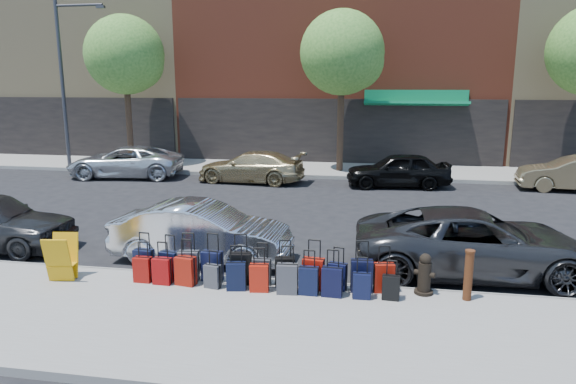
% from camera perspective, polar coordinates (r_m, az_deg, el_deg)
% --- Properties ---
extents(ground, '(120.00, 120.00, 0.00)m').
position_cam_1_polar(ground, '(15.19, 1.14, -3.97)').
color(ground, black).
rests_on(ground, ground).
extents(sidewalk_near, '(60.00, 4.00, 0.15)m').
position_cam_1_polar(sidewalk_near, '(9.20, -5.24, -14.56)').
color(sidewalk_near, gray).
rests_on(sidewalk_near, ground).
extents(sidewalk_far, '(60.00, 4.00, 0.15)m').
position_cam_1_polar(sidewalk_far, '(24.87, 4.66, 2.48)').
color(sidewalk_far, gray).
rests_on(sidewalk_far, ground).
extents(curb_near, '(60.00, 0.08, 0.15)m').
position_cam_1_polar(curb_near, '(10.99, -2.47, -9.95)').
color(curb_near, gray).
rests_on(curb_near, ground).
extents(curb_far, '(60.00, 0.08, 0.15)m').
position_cam_1_polar(curb_far, '(22.89, 4.19, 1.65)').
color(curb_far, gray).
rests_on(curb_far, ground).
extents(building_left, '(15.00, 12.12, 16.00)m').
position_cam_1_polar(building_left, '(37.37, -20.27, 17.15)').
color(building_left, tan).
rests_on(building_left, ground).
extents(tree_left, '(3.80, 3.80, 7.27)m').
position_cam_1_polar(tree_left, '(26.83, -17.39, 14.12)').
color(tree_left, black).
rests_on(tree_left, sidewalk_far).
extents(tree_center, '(3.80, 3.80, 7.27)m').
position_cam_1_polar(tree_center, '(24.01, 6.35, 14.89)').
color(tree_center, black).
rests_on(tree_center, sidewalk_far).
extents(streetlight, '(2.59, 0.18, 8.00)m').
position_cam_1_polar(streetlight, '(27.66, -23.51, 12.05)').
color(streetlight, '#333338').
rests_on(streetlight, sidewalk_far).
extents(suitcase_front_0, '(0.42, 0.25, 0.96)m').
position_cam_1_polar(suitcase_front_0, '(11.38, -15.70, -7.60)').
color(suitcase_front_0, black).
rests_on(suitcase_front_0, sidewalk_near).
extents(suitcase_front_1, '(0.42, 0.28, 0.94)m').
position_cam_1_polar(suitcase_front_1, '(11.15, -13.04, -7.89)').
color(suitcase_front_1, black).
rests_on(suitcase_front_1, sidewalk_near).
extents(suitcase_front_2, '(0.45, 0.29, 1.01)m').
position_cam_1_polar(suitcase_front_2, '(10.96, -10.98, -8.03)').
color(suitcase_front_2, '#3D3D42').
rests_on(suitcase_front_2, sidewalk_near).
extents(suitcase_front_3, '(0.44, 0.27, 1.01)m').
position_cam_1_polar(suitcase_front_3, '(10.86, -8.42, -8.13)').
color(suitcase_front_3, black).
rests_on(suitcase_front_3, sidewalk_near).
extents(suitcase_front_4, '(0.46, 0.30, 1.05)m').
position_cam_1_polar(suitcase_front_4, '(10.64, -5.27, -8.43)').
color(suitcase_front_4, black).
rests_on(suitcase_front_4, sidewalk_near).
extents(suitcase_front_5, '(0.37, 0.22, 0.87)m').
position_cam_1_polar(suitcase_front_5, '(10.60, -2.90, -8.79)').
color(suitcase_front_5, '#333338').
rests_on(suitcase_front_5, sidewalk_near).
extents(suitcase_front_6, '(0.42, 0.28, 0.95)m').
position_cam_1_polar(suitcase_front_6, '(10.51, -0.34, -8.81)').
color(suitcase_front_6, black).
rests_on(suitcase_front_6, sidewalk_near).
extents(suitcase_front_7, '(0.44, 0.28, 1.01)m').
position_cam_1_polar(suitcase_front_7, '(10.35, 2.83, -9.05)').
color(suitcase_front_7, '#981309').
rests_on(suitcase_front_7, sidewalk_near).
extents(suitcase_front_8, '(0.39, 0.26, 0.87)m').
position_cam_1_polar(suitcase_front_8, '(10.38, 5.52, -9.29)').
color(suitcase_front_8, black).
rests_on(suitcase_front_8, sidewalk_near).
extents(suitcase_front_9, '(0.45, 0.27, 1.03)m').
position_cam_1_polar(suitcase_front_9, '(10.33, 8.18, -9.18)').
color(suitcase_front_9, black).
rests_on(suitcase_front_9, sidewalk_near).
extents(suitcase_front_10, '(0.42, 0.28, 0.93)m').
position_cam_1_polar(suitcase_front_10, '(10.38, 10.62, -9.33)').
color(suitcase_front_10, maroon).
rests_on(suitcase_front_10, sidewalk_near).
extents(suitcase_back_0, '(0.36, 0.21, 0.85)m').
position_cam_1_polar(suitcase_back_0, '(11.12, -15.83, -8.27)').
color(suitcase_back_0, maroon).
rests_on(suitcase_back_0, sidewalk_near).
extents(suitcase_back_1, '(0.38, 0.23, 0.88)m').
position_cam_1_polar(suitcase_back_1, '(10.91, -13.79, -8.51)').
color(suitcase_back_1, maroon).
rests_on(suitcase_back_1, sidewalk_near).
extents(suitcase_back_2, '(0.43, 0.29, 0.95)m').
position_cam_1_polar(suitcase_back_2, '(10.75, -11.31, -8.58)').
color(suitcase_back_2, maroon).
rests_on(suitcase_back_2, sidewalk_near).
extents(suitcase_back_3, '(0.35, 0.24, 0.77)m').
position_cam_1_polar(suitcase_back_3, '(10.54, -8.39, -9.23)').
color(suitcase_back_3, '#38383D').
rests_on(suitcase_back_3, sidewalk_near).
extents(suitcase_back_4, '(0.41, 0.28, 0.91)m').
position_cam_1_polar(suitcase_back_4, '(10.36, -5.77, -9.27)').
color(suitcase_back_4, black).
rests_on(suitcase_back_4, sidewalk_near).
extents(suitcase_back_5, '(0.40, 0.26, 0.88)m').
position_cam_1_polar(suitcase_back_5, '(10.26, -3.22, -9.49)').
color(suitcase_back_5, '#A8180A').
rests_on(suitcase_back_5, sidewalk_near).
extents(suitcase_back_6, '(0.42, 0.26, 0.96)m').
position_cam_1_polar(suitcase_back_6, '(10.14, -0.09, -9.61)').
color(suitcase_back_6, '#38383D').
rests_on(suitcase_back_6, sidewalk_near).
extents(suitcase_back_7, '(0.38, 0.22, 0.89)m').
position_cam_1_polar(suitcase_back_7, '(10.11, 2.31, -9.81)').
color(suitcase_back_7, black).
rests_on(suitcase_back_7, sidewalk_near).
extents(suitcase_back_8, '(0.40, 0.24, 0.92)m').
position_cam_1_polar(suitcase_back_8, '(10.06, 4.92, -9.90)').
color(suitcase_back_8, black).
rests_on(suitcase_back_8, sidewalk_near).
extents(suitcase_back_9, '(0.34, 0.21, 0.81)m').
position_cam_1_polar(suitcase_back_9, '(10.03, 8.19, -10.26)').
color(suitcase_back_9, black).
rests_on(suitcase_back_9, sidewalk_near).
extents(suitcase_back_10, '(0.33, 0.21, 0.77)m').
position_cam_1_polar(suitcase_back_10, '(10.08, 11.36, -10.35)').
color(suitcase_back_10, black).
rests_on(suitcase_back_10, sidewalk_near).
extents(fire_hydrant, '(0.41, 0.37, 0.82)m').
position_cam_1_polar(fire_hydrant, '(10.44, 14.93, -8.92)').
color(fire_hydrant, black).
rests_on(fire_hydrant, sidewalk_near).
extents(bollard, '(0.18, 0.18, 0.98)m').
position_cam_1_polar(bollard, '(10.35, 19.41, -8.63)').
color(bollard, '#38190C').
rests_on(bollard, sidewalk_near).
extents(display_rack, '(0.61, 0.66, 0.95)m').
position_cam_1_polar(display_rack, '(11.72, -23.84, -6.74)').
color(display_rack, orange).
rests_on(display_rack, sidewalk_near).
extents(car_near_1, '(4.27, 1.57, 1.40)m').
position_cam_1_polar(car_near_1, '(12.43, -9.55, -4.44)').
color(car_near_1, silver).
rests_on(car_near_1, ground).
extents(car_near_2, '(5.35, 2.67, 1.45)m').
position_cam_1_polar(car_near_2, '(12.12, 20.07, -5.32)').
color(car_near_2, '#313134').
rests_on(car_near_2, ground).
extents(car_far_0, '(5.32, 2.95, 1.41)m').
position_cam_1_polar(car_far_0, '(24.29, -17.64, 3.22)').
color(car_far_0, silver).
rests_on(car_far_0, ground).
extents(car_far_1, '(4.74, 2.26, 1.33)m').
position_cam_1_polar(car_far_1, '(22.03, -4.14, 2.81)').
color(car_far_1, tan).
rests_on(car_far_1, ground).
extents(car_far_2, '(4.33, 2.12, 1.42)m').
position_cam_1_polar(car_far_2, '(21.40, 12.13, 2.41)').
color(car_far_2, black).
rests_on(car_far_2, ground).
extents(car_far_3, '(4.30, 1.80, 1.38)m').
position_cam_1_polar(car_far_3, '(23.07, 29.26, 1.77)').
color(car_far_3, '#94815A').
rests_on(car_far_3, ground).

